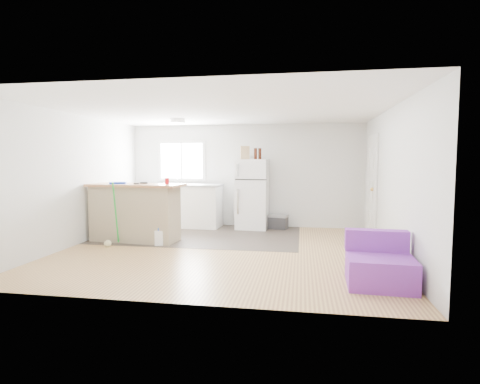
% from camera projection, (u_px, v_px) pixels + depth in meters
% --- Properties ---
extents(room, '(5.51, 5.01, 2.41)m').
position_uv_depth(room, '(223.00, 181.00, 6.41)').
color(room, '#97673F').
rests_on(room, ground).
extents(vinyl_zone, '(4.05, 2.50, 0.00)m').
position_uv_depth(vinyl_zone, '(202.00, 235.00, 7.85)').
color(vinyl_zone, '#362F28').
rests_on(vinyl_zone, floor).
extents(window, '(1.18, 0.06, 0.98)m').
position_uv_depth(window, '(182.00, 161.00, 9.08)').
color(window, white).
rests_on(window, back_wall).
extents(interior_door, '(0.11, 0.92, 2.10)m').
position_uv_depth(interior_door, '(372.00, 187.00, 7.50)').
color(interior_door, white).
rests_on(interior_door, right_wall).
extents(ceiling_fixture, '(0.30, 0.30, 0.07)m').
position_uv_depth(ceiling_fixture, '(178.00, 121.00, 7.69)').
color(ceiling_fixture, white).
rests_on(ceiling_fixture, ceiling).
extents(kitchen_cabinets, '(2.28, 0.78, 1.30)m').
position_uv_depth(kitchen_cabinets, '(175.00, 205.00, 8.84)').
color(kitchen_cabinets, white).
rests_on(kitchen_cabinets, floor).
extents(peninsula, '(1.85, 0.81, 1.11)m').
position_uv_depth(peninsula, '(135.00, 212.00, 7.21)').
color(peninsula, tan).
rests_on(peninsula, floor).
extents(refrigerator, '(0.73, 0.69, 1.58)m').
position_uv_depth(refrigerator, '(253.00, 194.00, 8.52)').
color(refrigerator, white).
rests_on(refrigerator, floor).
extents(cooler, '(0.48, 0.38, 0.33)m').
position_uv_depth(cooler, '(278.00, 222.00, 8.52)').
color(cooler, '#2F2F31').
rests_on(cooler, floor).
extents(purple_seat, '(0.82, 0.78, 0.65)m').
position_uv_depth(purple_seat, '(379.00, 266.00, 4.67)').
color(purple_seat, purple).
rests_on(purple_seat, floor).
extents(cleaner_jug, '(0.17, 0.14, 0.33)m').
position_uv_depth(cleaner_jug, '(159.00, 238.00, 6.84)').
color(cleaner_jug, white).
rests_on(cleaner_jug, floor).
extents(mop, '(0.23, 0.33, 1.18)m').
position_uv_depth(mop, '(110.00, 234.00, 6.76)').
color(mop, green).
rests_on(mop, floor).
extents(red_cup, '(0.09, 0.09, 0.12)m').
position_uv_depth(red_cup, '(167.00, 181.00, 7.05)').
color(red_cup, red).
rests_on(red_cup, peninsula).
extents(blue_tray, '(0.36, 0.31, 0.04)m').
position_uv_depth(blue_tray, '(118.00, 183.00, 7.18)').
color(blue_tray, '#1431BF').
rests_on(blue_tray, peninsula).
extents(tool_a, '(0.15, 0.07, 0.03)m').
position_uv_depth(tool_a, '(144.00, 183.00, 7.22)').
color(tool_a, black).
rests_on(tool_a, peninsula).
extents(tool_b, '(0.10, 0.05, 0.03)m').
position_uv_depth(tool_b, '(136.00, 184.00, 7.03)').
color(tool_b, black).
rests_on(tool_b, peninsula).
extents(cardboard_box, '(0.22, 0.15, 0.30)m').
position_uv_depth(cardboard_box, '(245.00, 153.00, 8.45)').
color(cardboard_box, '#9E825A').
rests_on(cardboard_box, refrigerator).
extents(bottle_left, '(0.09, 0.09, 0.25)m').
position_uv_depth(bottle_left, '(255.00, 154.00, 8.39)').
color(bottle_left, '#38150A').
rests_on(bottle_left, refrigerator).
extents(bottle_right, '(0.09, 0.09, 0.25)m').
position_uv_depth(bottle_right, '(260.00, 154.00, 8.42)').
color(bottle_right, '#38150A').
rests_on(bottle_right, refrigerator).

